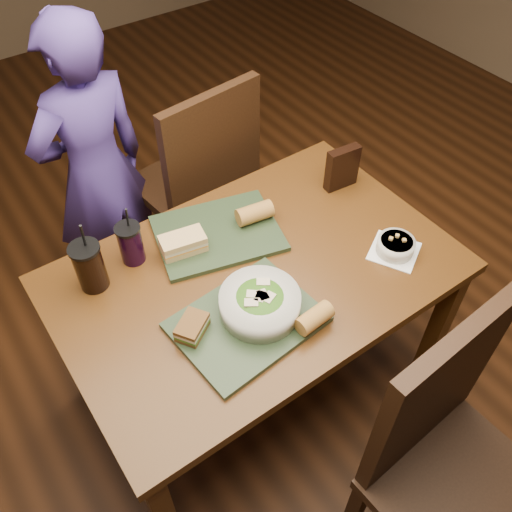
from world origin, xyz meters
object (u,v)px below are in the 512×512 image
(chair_near, at_px, (449,456))
(diner, at_px, (97,173))
(baguette_far, at_px, (255,213))
(cup_cola, at_px, (90,266))
(salad_bowl, at_px, (260,302))
(tray_near, at_px, (247,322))
(soup_bowl, at_px, (396,246))
(dining_table, at_px, (256,288))
(baguette_near, at_px, (314,318))
(chip_bag, at_px, (342,168))
(sandwich_near, at_px, (192,327))
(sandwich_far, at_px, (183,243))
(cup_berry, at_px, (131,243))
(chair_far, at_px, (202,180))
(tray_far, at_px, (218,233))

(chair_near, height_order, diner, diner)
(chair_near, relative_size, baguette_far, 8.34)
(cup_cola, bearing_deg, salad_bowl, -48.06)
(tray_near, distance_m, soup_bowl, 0.58)
(dining_table, relative_size, soup_bowl, 6.22)
(chair_near, distance_m, baguette_near, 0.54)
(chair_near, distance_m, baguette_far, 0.98)
(baguette_far, height_order, chip_bag, chip_bag)
(sandwich_near, relative_size, sandwich_far, 0.76)
(diner, distance_m, cup_cola, 0.69)
(baguette_far, bearing_deg, soup_bowl, -51.61)
(dining_table, relative_size, chip_bag, 7.73)
(salad_bowl, bearing_deg, cup_berry, 115.98)
(chip_bag, bearing_deg, tray_near, -147.49)
(chair_near, relative_size, sandwich_near, 8.66)
(chair_far, height_order, sandwich_near, chair_far)
(sandwich_near, distance_m, baguette_far, 0.51)
(sandwich_near, xyz_separation_m, baguette_near, (0.31, -0.18, 0.00))
(salad_bowl, height_order, soup_bowl, salad_bowl)
(sandwich_near, bearing_deg, chip_bag, 18.32)
(sandwich_near, bearing_deg, sandwich_far, 64.28)
(cup_berry, distance_m, chip_bag, 0.82)
(salad_bowl, height_order, chip_bag, chip_bag)
(tray_near, bearing_deg, chip_bag, 26.40)
(baguette_near, bearing_deg, salad_bowl, 127.82)
(soup_bowl, bearing_deg, chair_far, 105.21)
(sandwich_far, bearing_deg, baguette_far, -3.96)
(cup_cola, bearing_deg, diner, 66.82)
(tray_far, distance_m, salad_bowl, 0.38)
(dining_table, height_order, cup_cola, cup_cola)
(chair_far, height_order, salad_bowl, chair_far)
(dining_table, height_order, diner, diner)
(baguette_far, xyz_separation_m, cup_berry, (-0.43, 0.09, 0.02))
(chair_near, bearing_deg, cup_berry, 112.10)
(salad_bowl, height_order, sandwich_near, salad_bowl)
(sandwich_far, height_order, cup_berry, cup_berry)
(diner, distance_m, tray_far, 0.69)
(chair_far, xyz_separation_m, diner, (-0.39, 0.19, 0.09))
(diner, relative_size, cup_berry, 5.99)
(dining_table, xyz_separation_m, sandwich_near, (-0.30, -0.10, 0.13))
(chair_far, relative_size, cup_cola, 3.99)
(dining_table, xyz_separation_m, diner, (-0.19, 0.87, 0.02))
(dining_table, xyz_separation_m, soup_bowl, (0.43, -0.20, 0.12))
(chair_near, relative_size, chair_far, 1.01)
(soup_bowl, xyz_separation_m, cup_cola, (-0.89, 0.45, 0.06))
(dining_table, distance_m, salad_bowl, 0.23)
(tray_near, relative_size, baguette_far, 3.27)
(chair_near, relative_size, tray_near, 2.55)
(soup_bowl, xyz_separation_m, cup_berry, (-0.74, 0.48, 0.05))
(baguette_far, bearing_deg, salad_bowl, -122.97)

